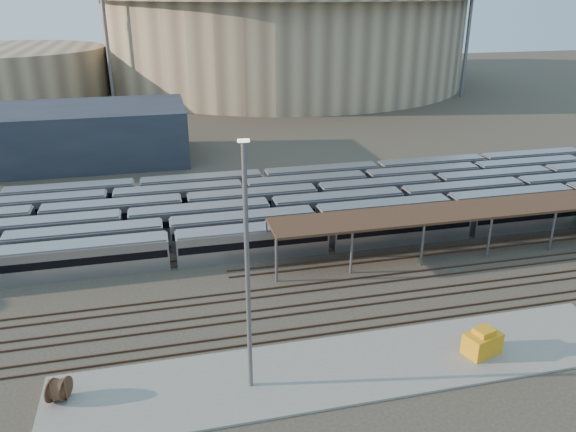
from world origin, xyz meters
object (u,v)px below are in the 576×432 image
at_px(cable_reel_west, 58,390).
at_px(yard_light_pole, 247,272).
at_px(yellow_equipment, 482,343).
at_px(cable_reel_east, 59,389).

relative_size(cable_reel_west, yard_light_pole, 0.09).
height_order(cable_reel_west, yard_light_pole, yard_light_pole).
bearing_deg(yellow_equipment, cable_reel_east, 159.89).
bearing_deg(cable_reel_east, cable_reel_west, -172.17).
bearing_deg(yellow_equipment, yard_light_pole, 162.26).
bearing_deg(yellow_equipment, cable_reel_west, 159.91).
xyz_separation_m(cable_reel_east, yellow_equipment, (34.99, -2.18, 0.02)).
height_order(cable_reel_west, cable_reel_east, cable_reel_east).
relative_size(yard_light_pole, yellow_equipment, 6.49).
bearing_deg(cable_reel_west, yellow_equipment, -3.54).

